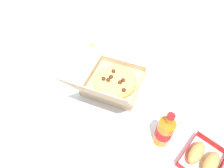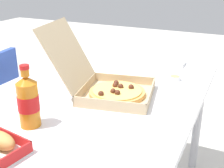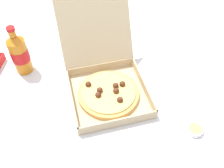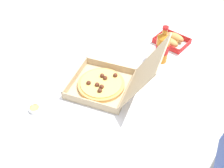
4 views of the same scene
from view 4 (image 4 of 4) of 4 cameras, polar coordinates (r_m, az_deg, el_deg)
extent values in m
plane|color=beige|center=(1.90, 1.03, -17.29)|extent=(10.00, 10.00, 0.00)
cube|color=white|center=(1.33, 1.41, -2.68)|extent=(1.40, 0.89, 0.03)
cylinder|color=#B7B7BC|center=(2.11, 1.15, 5.27)|extent=(0.05, 0.05, 0.69)
cylinder|color=#B7B7BC|center=(1.95, 20.61, -2.42)|extent=(0.05, 0.05, 0.69)
cylinder|color=#B2B2B7|center=(1.78, 21.38, -15.88)|extent=(0.03, 0.03, 0.43)
cube|color=tan|center=(1.35, -2.39, -0.50)|extent=(0.35, 0.35, 0.01)
cube|color=tan|center=(1.39, -7.96, 1.66)|extent=(0.29, 0.06, 0.04)
cube|color=tan|center=(1.44, -0.23, 3.96)|extent=(0.06, 0.29, 0.04)
cube|color=tan|center=(1.25, -4.94, -4.14)|extent=(0.06, 0.29, 0.04)
cube|color=tan|center=(1.30, 3.48, -1.35)|extent=(0.29, 0.06, 0.04)
cube|color=tan|center=(1.19, 7.20, 2.79)|extent=(0.32, 0.20, 0.26)
cylinder|color=tan|center=(1.34, -2.41, -0.14)|extent=(0.24, 0.24, 0.02)
cylinder|color=#EAC666|center=(1.34, -2.42, 0.23)|extent=(0.21, 0.21, 0.01)
sphere|color=#562819|center=(1.36, -2.17, 1.84)|extent=(0.02, 0.02, 0.02)
sphere|color=#562819|center=(1.33, -5.12, 0.25)|extent=(0.02, 0.02, 0.02)
sphere|color=#562819|center=(1.29, -2.68, -1.45)|extent=(0.02, 0.02, 0.02)
sphere|color=#562819|center=(1.32, -3.26, -0.16)|extent=(0.02, 0.02, 0.02)
sphere|color=#562819|center=(1.35, -1.49, 1.32)|extent=(0.02, 0.02, 0.02)
sphere|color=#562819|center=(1.36, 0.73, 1.92)|extent=(0.02, 0.02, 0.02)
sphere|color=#562819|center=(1.30, -2.27, -0.60)|extent=(0.02, 0.02, 0.02)
cube|color=white|center=(1.68, 12.81, 8.62)|extent=(0.18, 0.21, 0.00)
cube|color=red|center=(1.71, 10.25, 10.42)|extent=(0.15, 0.03, 0.03)
cube|color=red|center=(1.64, 15.67, 7.86)|extent=(0.15, 0.03, 0.03)
cube|color=red|center=(1.73, 14.17, 10.17)|extent=(0.03, 0.19, 0.03)
cube|color=red|center=(1.62, 11.59, 8.11)|extent=(0.03, 0.19, 0.03)
ellipsoid|color=tan|center=(1.69, 13.54, 9.87)|extent=(0.07, 0.13, 0.05)
ellipsoid|color=tan|center=(1.64, 12.37, 8.94)|extent=(0.07, 0.13, 0.05)
cylinder|color=orange|center=(1.49, 10.87, 7.46)|extent=(0.07, 0.07, 0.16)
cone|color=orange|center=(1.44, 11.36, 10.40)|extent=(0.07, 0.07, 0.02)
cylinder|color=orange|center=(1.43, 11.50, 11.24)|extent=(0.03, 0.03, 0.02)
cylinder|color=red|center=(1.42, 11.61, 11.90)|extent=(0.03, 0.03, 0.01)
cylinder|color=red|center=(1.49, 10.91, 7.71)|extent=(0.07, 0.07, 0.06)
cube|color=white|center=(1.11, -0.74, -15.17)|extent=(0.25, 0.21, 0.00)
cube|color=white|center=(1.19, -22.38, -13.70)|extent=(0.11, 0.11, 0.02)
cylinder|color=white|center=(1.29, -16.51, -5.22)|extent=(0.06, 0.06, 0.02)
cylinder|color=#DBBC66|center=(1.29, -16.56, -5.05)|extent=(0.05, 0.05, 0.01)
camera|label=1|loc=(1.17, 42.32, 31.93)|focal=32.19mm
camera|label=2|loc=(2.15, 3.01, 32.53)|focal=46.67mm
camera|label=3|loc=(1.44, -28.52, 33.19)|focal=40.03mm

